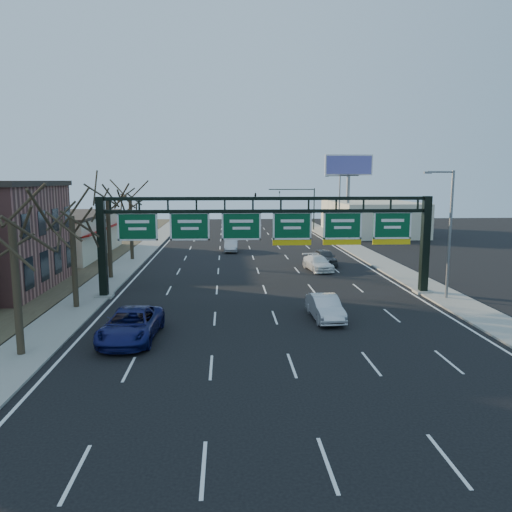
{
  "coord_description": "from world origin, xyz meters",
  "views": [
    {
      "loc": [
        -2.96,
        -27.55,
        8.36
      ],
      "look_at": [
        -0.89,
        6.13,
        3.2
      ],
      "focal_mm": 35.0,
      "sensor_mm": 36.0,
      "label": 1
    }
  ],
  "objects": [
    {
      "name": "car_blue_suv",
      "position": [
        -7.98,
        -1.82,
        0.81
      ],
      "size": [
        3.0,
        5.98,
        1.62
      ],
      "primitive_type": "imported",
      "rotation": [
        0.0,
        0.0,
        -0.05
      ],
      "color": "#131755",
      "rests_on": "ground"
    },
    {
      "name": "tree_far",
      "position": [
        -12.8,
        25.0,
        7.48
      ],
      "size": [
        3.6,
        3.6,
        8.86
      ],
      "color": "#32281C",
      "rests_on": "sidewalk_left"
    },
    {
      "name": "cream_strip",
      "position": [
        -21.48,
        29.0,
        2.36
      ],
      "size": [
        10.9,
        18.4,
        4.7
      ],
      "color": "#B9B499",
      "rests_on": "ground"
    },
    {
      "name": "sidewalk_left",
      "position": [
        -12.8,
        20.0,
        0.06
      ],
      "size": [
        3.0,
        120.0,
        0.12
      ],
      "primitive_type": "cube",
      "color": "gray",
      "rests_on": "ground"
    },
    {
      "name": "car_silver_distant",
      "position": [
        -2.34,
        30.77,
        0.72
      ],
      "size": [
        1.66,
        4.42,
        1.44
      ],
      "primitive_type": "imported",
      "rotation": [
        0.0,
        0.0,
        -0.03
      ],
      "color": "#B1B0B5",
      "rests_on": "ground"
    },
    {
      "name": "traffic_signal_mast",
      "position": [
        5.69,
        55.0,
        5.5
      ],
      "size": [
        10.16,
        0.54,
        7.0
      ],
      "color": "black",
      "rests_on": "ground"
    },
    {
      "name": "car_silver_sedan",
      "position": [
        3.0,
        1.42,
        0.73
      ],
      "size": [
        1.78,
        4.52,
        1.47
      ],
      "primitive_type": "imported",
      "rotation": [
        0.0,
        0.0,
        0.05
      ],
      "color": "#BDBCC2",
      "rests_on": "ground"
    },
    {
      "name": "streetlight_near",
      "position": [
        12.47,
        6.0,
        5.08
      ],
      "size": [
        2.15,
        0.22,
        9.0
      ],
      "color": "slate",
      "rests_on": "sidewalk_right"
    },
    {
      "name": "car_grey_far",
      "position": [
        6.82,
        20.73,
        0.78
      ],
      "size": [
        2.02,
        4.65,
        1.56
      ],
      "primitive_type": "imported",
      "rotation": [
        0.0,
        0.0,
        0.04
      ],
      "color": "#3B3E40",
      "rests_on": "ground"
    },
    {
      "name": "tree_mid",
      "position": [
        -12.8,
        15.0,
        7.85
      ],
      "size": [
        3.6,
        3.6,
        9.24
      ],
      "color": "#32281C",
      "rests_on": "sidewalk_left"
    },
    {
      "name": "billboard_right",
      "position": [
        15.0,
        44.98,
        9.06
      ],
      "size": [
        7.0,
        0.5,
        12.0
      ],
      "color": "slate",
      "rests_on": "ground"
    },
    {
      "name": "sidewalk_right",
      "position": [
        12.8,
        20.0,
        0.06
      ],
      "size": [
        3.0,
        120.0,
        0.12
      ],
      "primitive_type": "cube",
      "color": "gray",
      "rests_on": "ground"
    },
    {
      "name": "tree_gantry",
      "position": [
        -12.8,
        5.0,
        7.11
      ],
      "size": [
        3.6,
        3.6,
        8.48
      ],
      "color": "#32281C",
      "rests_on": "sidewalk_left"
    },
    {
      "name": "tree_near",
      "position": [
        -12.8,
        -4.0,
        7.48
      ],
      "size": [
        3.6,
        3.6,
        8.86
      ],
      "color": "#32281C",
      "rests_on": "sidewalk_left"
    },
    {
      "name": "building_right_distant",
      "position": [
        20.0,
        50.0,
        2.5
      ],
      "size": [
        12.0,
        20.0,
        5.0
      ],
      "primitive_type": "cube",
      "color": "#B9B499",
      "rests_on": "ground"
    },
    {
      "name": "sign_gantry",
      "position": [
        0.16,
        8.0,
        4.63
      ],
      "size": [
        24.6,
        1.2,
        7.2
      ],
      "color": "black",
      "rests_on": "ground"
    },
    {
      "name": "streetlight_far",
      "position": [
        12.47,
        40.0,
        5.08
      ],
      "size": [
        2.15,
        0.22,
        9.0
      ],
      "color": "slate",
      "rests_on": "sidewalk_right"
    },
    {
      "name": "car_white_wagon",
      "position": [
        5.61,
        17.84,
        0.68
      ],
      "size": [
        2.62,
        4.93,
        1.36
      ],
      "primitive_type": "imported",
      "rotation": [
        0.0,
        0.0,
        0.16
      ],
      "color": "white",
      "rests_on": "ground"
    },
    {
      "name": "lane_markings",
      "position": [
        0.0,
        20.0,
        0.01
      ],
      "size": [
        21.6,
        120.0,
        0.01
      ],
      "primitive_type": "cube",
      "color": "white",
      "rests_on": "ground"
    },
    {
      "name": "ground",
      "position": [
        0.0,
        0.0,
        0.0
      ],
      "size": [
        160.0,
        160.0,
        0.0
      ],
      "primitive_type": "plane",
      "color": "black",
      "rests_on": "ground"
    }
  ]
}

